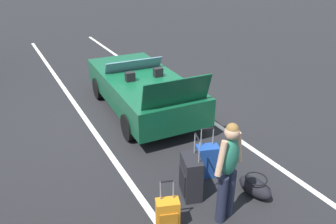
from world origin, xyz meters
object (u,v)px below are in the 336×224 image
object	(u,v)px
suitcase_small_carryon	(168,214)
convertible_car	(139,86)
traveler_person	(229,168)
suitcase_large_black	(191,177)
duffel_bag	(255,187)
suitcase_medium_bright	(207,161)

from	to	relation	value
suitcase_small_carryon	convertible_car	bearing A→B (deg)	-179.72
convertible_car	traveler_person	size ratio (longest dim) A/B	2.56
convertible_car	suitcase_large_black	xyz separation A→B (m)	(-3.65, 0.70, -0.22)
duffel_bag	suitcase_medium_bright	bearing A→B (deg)	25.68
suitcase_large_black	suitcase_small_carryon	size ratio (longest dim) A/B	1.37
suitcase_large_black	convertible_car	bearing A→B (deg)	-83.39
suitcase_medium_bright	suitcase_small_carryon	size ratio (longest dim) A/B	1.16
suitcase_large_black	suitcase_medium_bright	xyz separation A→B (m)	(0.32, -0.55, -0.06)
suitcase_medium_bright	suitcase_small_carryon	bearing A→B (deg)	-39.46
suitcase_large_black	traveler_person	xyz separation A→B (m)	(-0.70, -0.18, 0.56)
suitcase_medium_bright	suitcase_large_black	bearing A→B (deg)	-41.31
duffel_bag	traveler_person	world-z (taller)	traveler_person
traveler_person	duffel_bag	bearing A→B (deg)	-93.07
suitcase_medium_bright	traveler_person	bearing A→B (deg)	-1.84
convertible_car	duffel_bag	size ratio (longest dim) A/B	6.24
convertible_car	traveler_person	xyz separation A→B (m)	(-4.34, 0.53, 0.34)
convertible_car	suitcase_medium_bright	xyz separation A→B (m)	(-3.32, 0.15, -0.28)
suitcase_medium_bright	traveler_person	distance (m)	1.25
convertible_car	suitcase_medium_bright	size ratio (longest dim) A/B	4.40
suitcase_small_carryon	traveler_person	size ratio (longest dim) A/B	0.50
convertible_car	suitcase_large_black	world-z (taller)	convertible_car
convertible_car	traveler_person	world-z (taller)	traveler_person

